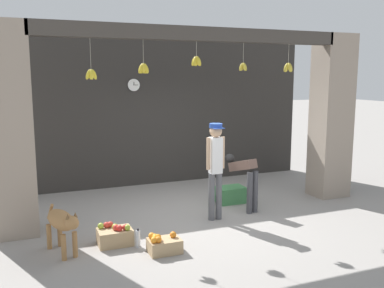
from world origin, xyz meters
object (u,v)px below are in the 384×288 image
at_px(shopkeeper, 215,163).
at_px(worker_stooping, 245,175).
at_px(wall_clock, 134,85).
at_px(fruit_crate_apples, 115,235).
at_px(produce_box_green, 231,195).
at_px(dog, 62,222).
at_px(fruit_crate_oranges, 163,244).
at_px(water_bottle, 138,239).

relative_size(shopkeeper, worker_stooping, 1.68).
relative_size(shopkeeper, wall_clock, 5.93).
height_order(shopkeeper, fruit_crate_apples, shopkeeper).
relative_size(produce_box_green, wall_clock, 1.93).
bearing_deg(dog, wall_clock, 132.07).
xyz_separation_m(worker_stooping, wall_clock, (-1.46, 2.53, 1.64)).
relative_size(fruit_crate_oranges, fruit_crate_apples, 0.91).
bearing_deg(water_bottle, fruit_crate_apples, 141.64).
relative_size(dog, worker_stooping, 0.95).
xyz_separation_m(shopkeeper, produce_box_green, (0.73, 0.82, -0.86)).
bearing_deg(wall_clock, shopkeeper, -75.77).
bearing_deg(worker_stooping, water_bottle, -172.59).
distance_m(fruit_crate_apples, water_bottle, 0.38).
bearing_deg(dog, shopkeeper, 83.40).
relative_size(shopkeeper, fruit_crate_oranges, 3.71).
xyz_separation_m(dog, water_bottle, (1.06, -0.17, -0.34)).
height_order(worker_stooping, water_bottle, worker_stooping).
height_order(dog, fruit_crate_apples, dog).
height_order(dog, fruit_crate_oranges, dog).
relative_size(fruit_crate_oranges, produce_box_green, 0.83).
distance_m(fruit_crate_oranges, fruit_crate_apples, 0.81).
bearing_deg(produce_box_green, worker_stooping, -88.44).
xyz_separation_m(worker_stooping, fruit_crate_oranges, (-2.04, -1.33, -0.55)).
relative_size(produce_box_green, water_bottle, 1.92).
xyz_separation_m(dog, worker_stooping, (3.38, 0.84, 0.20)).
relative_size(water_bottle, wall_clock, 1.00).
bearing_deg(wall_clock, fruit_crate_apples, -109.46).
bearing_deg(shopkeeper, produce_box_green, -132.09).
bearing_deg(produce_box_green, wall_clock, 125.77).
xyz_separation_m(worker_stooping, fruit_crate_apples, (-2.62, -0.77, -0.54)).
bearing_deg(fruit_crate_apples, fruit_crate_oranges, -43.65).
height_order(dog, water_bottle, dog).
relative_size(worker_stooping, fruit_crate_apples, 2.01).
distance_m(shopkeeper, fruit_crate_apples, 2.13).
xyz_separation_m(shopkeeper, fruit_crate_apples, (-1.88, -0.47, -0.88)).
distance_m(dog, shopkeeper, 2.75).
xyz_separation_m(fruit_crate_apples, water_bottle, (0.30, -0.23, -0.01)).
bearing_deg(wall_clock, worker_stooping, -60.06).
bearing_deg(worker_stooping, fruit_crate_apples, -179.59).
height_order(shopkeeper, fruit_crate_oranges, shopkeeper).
distance_m(worker_stooping, water_bottle, 2.59).
relative_size(dog, wall_clock, 3.36).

